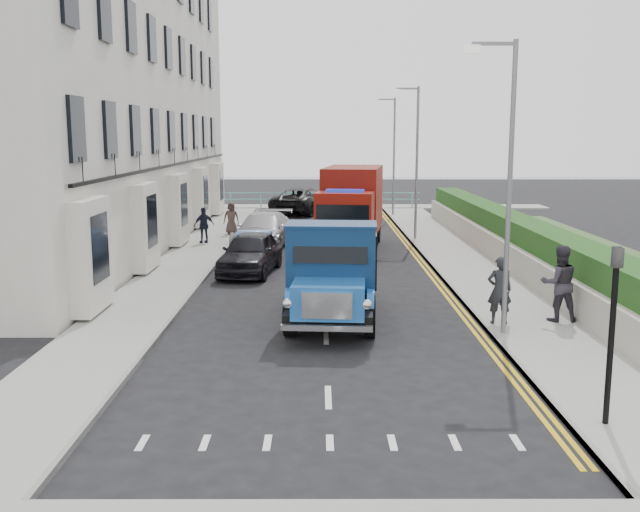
% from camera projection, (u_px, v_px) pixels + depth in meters
% --- Properties ---
extents(ground, '(120.00, 120.00, 0.00)m').
position_uv_depth(ground, '(325.00, 317.00, 19.27)').
color(ground, black).
rests_on(ground, ground).
extents(pavement_west, '(2.40, 38.00, 0.12)m').
position_uv_depth(pavement_west, '(192.00, 258.00, 28.12)').
color(pavement_west, gray).
rests_on(pavement_west, ground).
extents(pavement_east, '(2.60, 38.00, 0.12)m').
position_uv_depth(pavement_east, '(457.00, 258.00, 28.14)').
color(pavement_east, gray).
rests_on(pavement_east, ground).
extents(promenade, '(30.00, 2.50, 0.12)m').
position_uv_depth(promenade, '(321.00, 207.00, 47.84)').
color(promenade, gray).
rests_on(promenade, ground).
extents(sea_plane, '(120.00, 120.00, 0.00)m').
position_uv_depth(sea_plane, '(320.00, 179.00, 78.41)').
color(sea_plane, slate).
rests_on(sea_plane, ground).
extents(terrace_west, '(6.31, 30.20, 14.25)m').
position_uv_depth(terrace_west, '(105.00, 81.00, 30.86)').
color(terrace_west, silver).
rests_on(terrace_west, ground).
extents(garden_east, '(1.45, 28.00, 1.75)m').
position_uv_depth(garden_east, '(506.00, 237.00, 28.00)').
color(garden_east, '#B2AD9E').
rests_on(garden_east, ground).
extents(seafront_railing, '(13.00, 0.08, 1.11)m').
position_uv_depth(seafront_railing, '(321.00, 200.00, 46.96)').
color(seafront_railing, '#59B2A5').
rests_on(seafront_railing, ground).
extents(lamp_near, '(1.23, 0.18, 7.00)m').
position_uv_depth(lamp_near, '(505.00, 172.00, 16.63)').
color(lamp_near, slate).
rests_on(lamp_near, ground).
extents(lamp_mid, '(1.23, 0.18, 7.00)m').
position_uv_depth(lamp_mid, '(414.00, 154.00, 32.40)').
color(lamp_mid, slate).
rests_on(lamp_mid, ground).
extents(lamp_far, '(1.23, 0.18, 7.00)m').
position_uv_depth(lamp_far, '(392.00, 149.00, 42.26)').
color(lamp_far, slate).
rests_on(lamp_far, ground).
extents(traffic_signal, '(0.16, 0.20, 3.10)m').
position_uv_depth(traffic_signal, '(613.00, 309.00, 11.53)').
color(traffic_signal, black).
rests_on(traffic_signal, ground).
extents(bedford_lorry, '(2.58, 5.73, 2.65)m').
position_uv_depth(bedford_lorry, '(332.00, 280.00, 18.09)').
color(bedford_lorry, black).
rests_on(bedford_lorry, ground).
extents(red_lorry, '(3.17, 6.90, 3.49)m').
position_uv_depth(red_lorry, '(352.00, 206.00, 30.40)').
color(red_lorry, black).
rests_on(red_lorry, ground).
extents(parked_car_front, '(2.30, 4.52, 1.47)m').
position_uv_depth(parked_car_front, '(250.00, 253.00, 25.22)').
color(parked_car_front, black).
rests_on(parked_car_front, ground).
extents(parked_car_mid, '(1.34, 3.73, 1.23)m').
position_uv_depth(parked_car_mid, '(253.00, 248.00, 26.94)').
color(parked_car_mid, '#5F84CD').
rests_on(parked_car_mid, ground).
extents(parked_car_rear, '(2.70, 5.36, 1.49)m').
position_uv_depth(parked_car_rear, '(263.00, 230.00, 30.96)').
color(parked_car_rear, '#B2B1B6').
rests_on(parked_car_rear, ground).
extents(seafront_car_left, '(4.34, 6.29, 1.60)m').
position_uv_depth(seafront_car_left, '(303.00, 200.00, 44.49)').
color(seafront_car_left, black).
rests_on(seafront_car_left, ground).
extents(seafront_car_right, '(1.71, 4.21, 1.43)m').
position_uv_depth(seafront_car_right, '(331.00, 212.00, 38.86)').
color(seafront_car_right, silver).
rests_on(seafront_car_right, ground).
extents(pedestrian_east_near, '(0.64, 0.42, 1.73)m').
position_uv_depth(pedestrian_east_near, '(500.00, 290.00, 18.01)').
color(pedestrian_east_near, black).
rests_on(pedestrian_east_near, pavement_east).
extents(pedestrian_east_far, '(0.97, 0.76, 1.97)m').
position_uv_depth(pedestrian_east_far, '(559.00, 283.00, 18.24)').
color(pedestrian_east_far, '#2F2A33').
rests_on(pedestrian_east_far, pavement_east).
extents(pedestrian_west_near, '(1.00, 0.78, 1.58)m').
position_uv_depth(pedestrian_west_near, '(204.00, 225.00, 31.45)').
color(pedestrian_west_near, black).
rests_on(pedestrian_west_near, pavement_west).
extents(pedestrian_west_far, '(0.77, 0.51, 1.54)m').
position_uv_depth(pedestrian_west_far, '(231.00, 218.00, 34.31)').
color(pedestrian_west_far, '#40322E').
rests_on(pedestrian_west_far, pavement_west).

